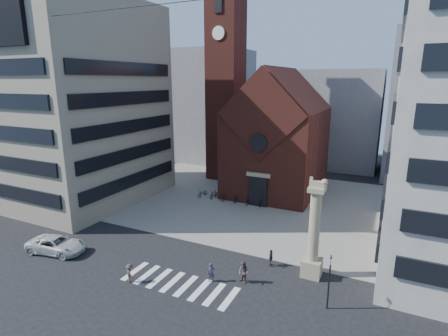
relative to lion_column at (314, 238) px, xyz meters
The scene contains 22 objects.
ground 11.01m from the lion_column, 163.32° to the right, with size 120.00×120.00×0.00m, color black.
piazza 19.18m from the lion_column, 122.03° to the left, with size 46.00×30.00×0.05m, color gray.
zebra_crossing 11.72m from the lion_column, 147.61° to the right, with size 10.20×3.20×0.01m, color white, non-canonical shape.
church 24.62m from the lion_column, 114.43° to the left, with size 12.00×16.65×18.00m.
campanile 34.29m from the lion_column, 128.68° to the left, with size 5.50×5.50×31.20m.
building_left 36.01m from the lion_column, 168.37° to the left, with size 18.00×20.00×26.00m, color gray.
bg_block_left 48.23m from the lion_column, 129.04° to the left, with size 16.00×14.00×22.00m, color gray.
bg_block_mid 42.55m from the lion_column, 95.45° to the left, with size 14.00×12.00×18.00m, color gray.
bg_block_right 41.69m from the lion_column, 72.91° to the left, with size 16.00×14.00×24.00m, color gray.
lion_column is the anchor object (origin of this frame).
traffic_light 4.62m from the lion_column, 63.54° to the right, with size 0.13×0.16×4.30m.
white_car 24.10m from the lion_column, 164.17° to the right, with size 2.62×5.69×1.58m, color silver.
pedestrian_0 8.97m from the lion_column, 148.09° to the right, with size 0.60×0.39×1.63m, color #302F41.
pedestrian_1 6.48m from the lion_column, 143.12° to the right, with size 0.92×0.72×1.90m, color #564845.
pedestrian_2 4.51m from the lion_column, behind, with size 0.91×0.38×1.56m, color #24252C.
pedestrian_3 15.46m from the lion_column, 150.52° to the right, with size 1.03×0.59×1.60m, color #493630.
scooter_0 23.26m from the lion_column, 142.71° to the left, with size 0.69×1.97×1.03m, color black.
scooter_1 21.86m from the lion_column, 139.83° to the left, with size 0.54×1.91×1.15m, color black.
scooter_2 20.54m from the lion_column, 136.56° to the left, with size 0.69×1.97×1.03m, color black.
scooter_3 19.28m from the lion_column, 132.84° to the left, with size 0.54×1.91×1.15m, color black.
scooter_4 18.13m from the lion_column, 128.62° to the left, with size 0.69×1.97×1.03m, color black.
scooter_5 17.07m from the lion_column, 123.83° to the left, with size 0.54×1.91×1.15m, color black.
Camera 1 is at (14.86, -24.23, 16.20)m, focal length 28.00 mm.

